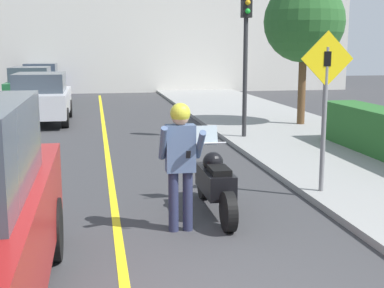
% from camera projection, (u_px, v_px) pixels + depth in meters
% --- Properties ---
extents(road_center_line, '(0.12, 36.00, 0.01)m').
position_uv_depth(road_center_line, '(110.00, 174.00, 10.76)').
color(road_center_line, yellow).
rests_on(road_center_line, ground).
extents(building_backdrop, '(28.00, 1.20, 6.01)m').
position_uv_depth(building_backdrop, '(108.00, 38.00, 29.68)').
color(building_backdrop, beige).
rests_on(building_backdrop, ground).
extents(motorcycle, '(0.62, 2.26, 1.27)m').
position_uv_depth(motorcycle, '(215.00, 182.00, 8.19)').
color(motorcycle, black).
rests_on(motorcycle, ground).
extents(person_biker, '(0.59, 0.49, 1.79)m').
position_uv_depth(person_biker, '(181.00, 153.00, 7.28)').
color(person_biker, '#282D4C').
rests_on(person_biker, ground).
extents(crossing_sign, '(0.91, 0.08, 2.68)m').
position_uv_depth(crossing_sign, '(325.00, 96.00, 8.82)').
color(crossing_sign, slate).
rests_on(crossing_sign, sidewalk_curb).
extents(traffic_light, '(0.26, 0.30, 3.94)m').
position_uv_depth(traffic_light, '(246.00, 35.00, 14.16)').
color(traffic_light, '#2D2D30').
rests_on(traffic_light, sidewalk_curb).
extents(street_tree, '(2.50, 2.50, 4.43)m').
position_uv_depth(street_tree, '(304.00, 22.00, 16.48)').
color(street_tree, brown).
rests_on(street_tree, sidewalk_curb).
extents(parked_car_silver, '(1.88, 4.20, 1.68)m').
position_uv_depth(parked_car_silver, '(41.00, 98.00, 17.90)').
color(parked_car_silver, black).
rests_on(parked_car_silver, ground).
extents(parked_car_green, '(1.88, 4.20, 1.68)m').
position_uv_depth(parked_car_green, '(31.00, 86.00, 23.27)').
color(parked_car_green, black).
rests_on(parked_car_green, ground).
extents(parked_car_blue, '(1.88, 4.20, 1.68)m').
position_uv_depth(parked_car_blue, '(42.00, 79.00, 28.31)').
color(parked_car_blue, black).
rests_on(parked_car_blue, ground).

